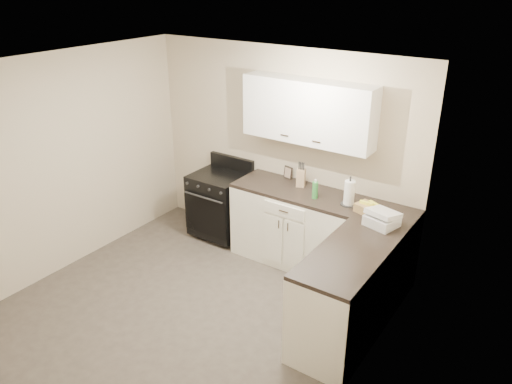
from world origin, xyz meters
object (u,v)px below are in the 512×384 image
Objects in this scene: paper_towel at (349,193)px; countertop_grill at (382,221)px; stove at (219,204)px; wicker_basket at (369,209)px; knife_block at (301,178)px.

paper_towel is 0.55m from countertop_grill.
stove is 2.13m from wicker_basket.
paper_towel is (0.68, -0.14, 0.03)m from knife_block.
knife_block reaches higher than wicker_basket.
knife_block is 0.74× the size of countertop_grill.
paper_towel reaches higher than knife_block.
wicker_basket is (0.94, -0.22, -0.06)m from knife_block.
wicker_basket is (2.07, -0.07, 0.53)m from stove.
countertop_grill reaches higher than stove.
wicker_basket is at bearing -15.33° from paper_towel.
countertop_grill is at bearing -6.52° from stove.
paper_towel reaches higher than wicker_basket.
knife_block is 0.69m from paper_towel.
stove is 1.27m from knife_block.
countertop_grill is (0.47, -0.26, -0.09)m from paper_towel.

